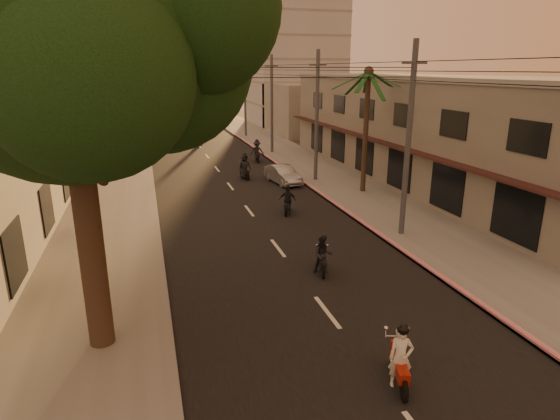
{
  "coord_description": "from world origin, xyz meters",
  "views": [
    {
      "loc": [
        -5.33,
        -10.88,
        7.74
      ],
      "look_at": [
        -0.17,
        7.06,
        2.09
      ],
      "focal_mm": 30.0,
      "sensor_mm": 36.0,
      "label": 1
    }
  ],
  "objects_px": {
    "scooter_red": "(400,358)",
    "scooter_far_b": "(257,152)",
    "scooter_mid_b": "(287,200)",
    "scooter_mid_a": "(323,255)",
    "broadleaf_tree": "(83,37)",
    "scooter_far_a": "(245,167)",
    "parked_car": "(283,174)",
    "palm_tree": "(368,79)",
    "scooter_far_c": "(201,137)"
  },
  "relations": [
    {
      "from": "scooter_far_a",
      "to": "parked_car",
      "type": "bearing_deg",
      "value": -47.87
    },
    {
      "from": "scooter_mid_b",
      "to": "scooter_far_b",
      "type": "xyz_separation_m",
      "value": [
        1.87,
        15.2,
        0.13
      ]
    },
    {
      "from": "scooter_far_a",
      "to": "scooter_far_b",
      "type": "relative_size",
      "value": 0.99
    },
    {
      "from": "scooter_mid_a",
      "to": "scooter_far_a",
      "type": "height_order",
      "value": "scooter_far_a"
    },
    {
      "from": "scooter_red",
      "to": "scooter_mid_b",
      "type": "bearing_deg",
      "value": 101.29
    },
    {
      "from": "scooter_red",
      "to": "palm_tree",
      "type": "bearing_deg",
      "value": 84.32
    },
    {
      "from": "scooter_mid_b",
      "to": "parked_car",
      "type": "distance_m",
      "value": 7.23
    },
    {
      "from": "palm_tree",
      "to": "parked_car",
      "type": "relative_size",
      "value": 2.05
    },
    {
      "from": "broadleaf_tree",
      "to": "scooter_red",
      "type": "bearing_deg",
      "value": -30.58
    },
    {
      "from": "scooter_red",
      "to": "broadleaf_tree",
      "type": "bearing_deg",
      "value": 166.73
    },
    {
      "from": "scooter_far_c",
      "to": "scooter_red",
      "type": "bearing_deg",
      "value": -77.63
    },
    {
      "from": "scooter_mid_a",
      "to": "broadleaf_tree",
      "type": "bearing_deg",
      "value": -142.21
    },
    {
      "from": "parked_car",
      "to": "palm_tree",
      "type": "bearing_deg",
      "value": -51.84
    },
    {
      "from": "scooter_red",
      "to": "scooter_far_b",
      "type": "bearing_deg",
      "value": 100.78
    },
    {
      "from": "scooter_far_b",
      "to": "parked_car",
      "type": "relative_size",
      "value": 0.5
    },
    {
      "from": "scooter_mid_a",
      "to": "scooter_far_a",
      "type": "distance_m",
      "value": 16.99
    },
    {
      "from": "scooter_far_a",
      "to": "scooter_far_c",
      "type": "xyz_separation_m",
      "value": [
        -1.02,
        17.72,
        -0.13
      ]
    },
    {
      "from": "palm_tree",
      "to": "scooter_mid_a",
      "type": "height_order",
      "value": "palm_tree"
    },
    {
      "from": "scooter_mid_b",
      "to": "scooter_far_c",
      "type": "relative_size",
      "value": 1.01
    },
    {
      "from": "scooter_red",
      "to": "scooter_mid_a",
      "type": "xyz_separation_m",
      "value": [
        0.61,
        6.98,
        -0.05
      ]
    },
    {
      "from": "scooter_red",
      "to": "parked_car",
      "type": "bearing_deg",
      "value": 98.58
    },
    {
      "from": "palm_tree",
      "to": "scooter_far_a",
      "type": "distance_m",
      "value": 10.87
    },
    {
      "from": "palm_tree",
      "to": "scooter_mid_b",
      "type": "xyz_separation_m",
      "value": [
        -6.05,
        -3.06,
        -6.39
      ]
    },
    {
      "from": "scooter_mid_b",
      "to": "scooter_far_c",
      "type": "distance_m",
      "value": 26.81
    },
    {
      "from": "broadleaf_tree",
      "to": "scooter_far_a",
      "type": "distance_m",
      "value": 22.72
    },
    {
      "from": "scooter_far_a",
      "to": "scooter_far_b",
      "type": "xyz_separation_m",
      "value": [
        2.38,
        6.15,
        0.02
      ]
    },
    {
      "from": "broadleaf_tree",
      "to": "scooter_far_b",
      "type": "height_order",
      "value": "broadleaf_tree"
    },
    {
      "from": "parked_car",
      "to": "broadleaf_tree",
      "type": "bearing_deg",
      "value": -129.26
    },
    {
      "from": "scooter_mid_b",
      "to": "scooter_mid_a",
      "type": "bearing_deg",
      "value": -72.27
    },
    {
      "from": "scooter_mid_b",
      "to": "scooter_far_b",
      "type": "bearing_deg",
      "value": 107.62
    },
    {
      "from": "broadleaf_tree",
      "to": "scooter_mid_a",
      "type": "bearing_deg",
      "value": 20.59
    },
    {
      "from": "scooter_mid_b",
      "to": "broadleaf_tree",
      "type": "bearing_deg",
      "value": -103.76
    },
    {
      "from": "scooter_red",
      "to": "scooter_far_a",
      "type": "height_order",
      "value": "scooter_far_a"
    },
    {
      "from": "broadleaf_tree",
      "to": "scooter_red",
      "type": "distance_m",
      "value": 11.17
    },
    {
      "from": "palm_tree",
      "to": "scooter_far_c",
      "type": "xyz_separation_m",
      "value": [
        -7.59,
        23.7,
        -6.41
      ]
    },
    {
      "from": "scooter_mid_a",
      "to": "scooter_far_c",
      "type": "bearing_deg",
      "value": 108.13
    },
    {
      "from": "palm_tree",
      "to": "scooter_red",
      "type": "xyz_separation_m",
      "value": [
        -7.63,
        -17.98,
        -6.36
      ]
    },
    {
      "from": "palm_tree",
      "to": "scooter_red",
      "type": "height_order",
      "value": "palm_tree"
    },
    {
      "from": "broadleaf_tree",
      "to": "scooter_mid_a",
      "type": "distance_m",
      "value": 11.21
    },
    {
      "from": "scooter_far_a",
      "to": "scooter_far_c",
      "type": "distance_m",
      "value": 17.75
    },
    {
      "from": "broadleaf_tree",
      "to": "scooter_far_c",
      "type": "bearing_deg",
      "value": 79.4
    },
    {
      "from": "broadleaf_tree",
      "to": "parked_car",
      "type": "bearing_deg",
      "value": 59.82
    },
    {
      "from": "scooter_red",
      "to": "parked_car",
      "type": "relative_size",
      "value": 0.44
    },
    {
      "from": "scooter_red",
      "to": "scooter_far_c",
      "type": "bearing_deg",
      "value": 107.25
    },
    {
      "from": "scooter_far_a",
      "to": "scooter_mid_a",
      "type": "bearing_deg",
      "value": -97.75
    },
    {
      "from": "broadleaf_tree",
      "to": "scooter_far_b",
      "type": "relative_size",
      "value": 6.07
    },
    {
      "from": "broadleaf_tree",
      "to": "scooter_far_a",
      "type": "xyz_separation_m",
      "value": [
        8.05,
        19.84,
        -7.6
      ]
    },
    {
      "from": "scooter_mid_a",
      "to": "scooter_mid_b",
      "type": "bearing_deg",
      "value": 100.27
    },
    {
      "from": "palm_tree",
      "to": "scooter_mid_a",
      "type": "bearing_deg",
      "value": -122.53
    },
    {
      "from": "scooter_mid_a",
      "to": "scooter_red",
      "type": "bearing_deg",
      "value": -77.8
    }
  ]
}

